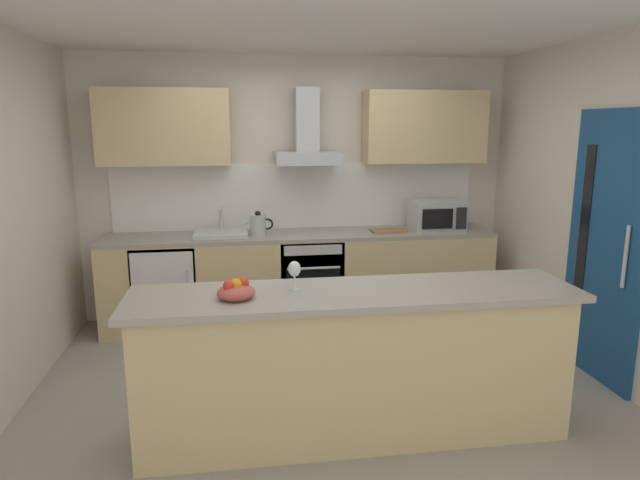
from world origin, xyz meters
The scene contains 18 objects.
ground centered at (0.00, 0.00, -0.01)m, with size 5.28×4.51×0.02m, color gray.
ceiling centered at (0.00, 0.00, 2.61)m, with size 5.28×4.51×0.02m, color white.
wall_back centered at (0.00, 1.81, 1.30)m, with size 5.28×0.12×2.60m, color silver.
wall_right centered at (2.20, 0.00, 1.30)m, with size 0.12×4.51×2.60m, color silver.
backsplash_tile centered at (0.00, 1.74, 1.23)m, with size 3.64×0.02×0.66m, color white.
counter_back centered at (0.00, 1.43, 0.45)m, with size 3.76×0.60×0.90m.
counter_island centered at (0.09, -0.66, 0.48)m, with size 2.72×0.64×0.95m.
upper_cabinets centered at (0.00, 1.58, 1.91)m, with size 3.71×0.32×0.70m.
side_door centered at (2.12, -0.10, 1.03)m, with size 0.08×0.85×2.05m.
oven centered at (0.07, 1.41, 0.46)m, with size 0.60×0.62×0.80m.
refrigerator centered at (-1.29, 1.40, 0.43)m, with size 0.58×0.60×0.85m.
microwave centered at (1.35, 1.38, 1.05)m, with size 0.50×0.38×0.30m.
sink centered at (-0.77, 1.42, 0.93)m, with size 0.50×0.40×0.26m.
kettle centered at (-0.42, 1.37, 1.01)m, with size 0.29×0.15×0.24m.
range_hood centered at (0.07, 1.54, 1.79)m, with size 0.62×0.45×0.72m.
wine_glass centered at (-0.27, -0.59, 1.08)m, with size 0.08×0.08×0.18m.
fruit_bowl centered at (-0.62, -0.71, 1.00)m, with size 0.22×0.22×0.13m.
chopping_board centered at (0.86, 1.38, 0.91)m, with size 0.34×0.22×0.02m, color #9E7247.
Camera 1 is at (-0.59, -3.76, 1.93)m, focal length 30.75 mm.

